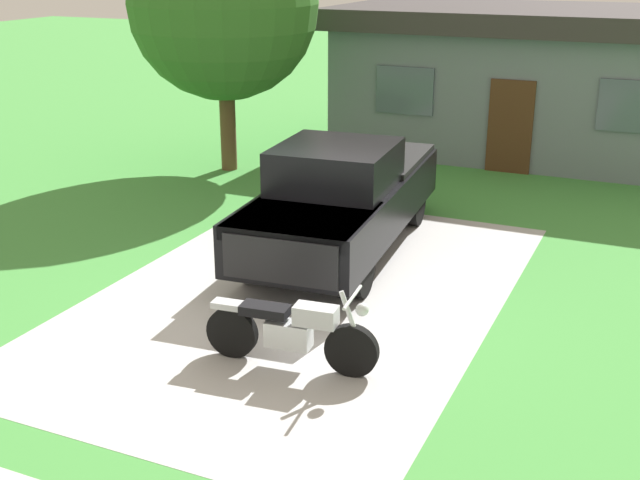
% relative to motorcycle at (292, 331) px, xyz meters
% --- Properties ---
extents(ground_plane, '(80.00, 80.00, 0.00)m').
position_rel_motorcycle_xyz_m(ground_plane, '(-0.82, 2.04, -0.47)').
color(ground_plane, '#44933F').
extents(driveway_pad, '(5.62, 8.83, 0.01)m').
position_rel_motorcycle_xyz_m(driveway_pad, '(-0.82, 2.04, -0.47)').
color(driveway_pad, '#B8B8B8').
rests_on(driveway_pad, ground).
extents(motorcycle, '(2.21, 0.70, 1.09)m').
position_rel_motorcycle_xyz_m(motorcycle, '(0.00, 0.00, 0.00)').
color(motorcycle, black).
rests_on(motorcycle, ground).
extents(pickup_truck, '(2.46, 5.76, 1.90)m').
position_rel_motorcycle_xyz_m(pickup_truck, '(-1.03, 4.10, 0.48)').
color(pickup_truck, black).
rests_on(pickup_truck, ground).
extents(shade_tree, '(4.19, 4.19, 5.81)m').
position_rel_motorcycle_xyz_m(shade_tree, '(-5.50, 7.93, 3.23)').
color(shade_tree, brown).
rests_on(shade_tree, ground).
extents(neighbor_house, '(9.60, 5.60, 3.50)m').
position_rel_motorcycle_xyz_m(neighbor_house, '(0.44, 12.82, 1.32)').
color(neighbor_house, slate).
rests_on(neighbor_house, ground).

